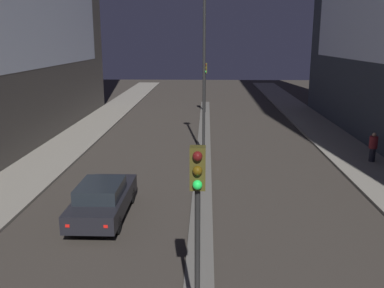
{
  "coord_description": "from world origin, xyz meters",
  "views": [
    {
      "loc": [
        0.18,
        -5.28,
        6.66
      ],
      "look_at": [
        -0.7,
        19.61,
        0.5
      ],
      "focal_mm": 40.0,
      "sensor_mm": 36.0,
      "label": 1
    }
  ],
  "objects_px": {
    "traffic_light_mid": "(205,76)",
    "pedestrian_on_right_sidewalk": "(373,147)",
    "car_left_lane": "(103,199)",
    "street_lamp": "(204,36)",
    "traffic_light_near": "(198,202)"
  },
  "relations": [
    {
      "from": "traffic_light_mid",
      "to": "pedestrian_on_right_sidewalk",
      "type": "xyz_separation_m",
      "value": [
        9.21,
        -15.5,
        -2.42
      ]
    },
    {
      "from": "car_left_lane",
      "to": "street_lamp",
      "type": "bearing_deg",
      "value": 67.01
    },
    {
      "from": "street_lamp",
      "to": "car_left_lane",
      "type": "distance_m",
      "value": 11.31
    },
    {
      "from": "traffic_light_mid",
      "to": "street_lamp",
      "type": "relative_size",
      "value": 0.47
    },
    {
      "from": "traffic_light_near",
      "to": "pedestrian_on_right_sidewalk",
      "type": "relative_size",
      "value": 2.74
    },
    {
      "from": "street_lamp",
      "to": "traffic_light_near",
      "type": "bearing_deg",
      "value": -90.0
    },
    {
      "from": "traffic_light_mid",
      "to": "street_lamp",
      "type": "height_order",
      "value": "street_lamp"
    },
    {
      "from": "traffic_light_near",
      "to": "car_left_lane",
      "type": "xyz_separation_m",
      "value": [
        -3.74,
        6.79,
        -2.63
      ]
    },
    {
      "from": "street_lamp",
      "to": "traffic_light_mid",
      "type": "bearing_deg",
      "value": 90.0
    },
    {
      "from": "street_lamp",
      "to": "car_left_lane",
      "type": "xyz_separation_m",
      "value": [
        -3.74,
        -8.82,
        -6.01
      ]
    },
    {
      "from": "car_left_lane",
      "to": "traffic_light_near",
      "type": "bearing_deg",
      "value": -61.15
    },
    {
      "from": "car_left_lane",
      "to": "pedestrian_on_right_sidewalk",
      "type": "distance_m",
      "value": 15.07
    },
    {
      "from": "traffic_light_mid",
      "to": "car_left_lane",
      "type": "distance_m",
      "value": 23.65
    },
    {
      "from": "traffic_light_mid",
      "to": "traffic_light_near",
      "type": "bearing_deg",
      "value": -90.0
    },
    {
      "from": "traffic_light_near",
      "to": "traffic_light_mid",
      "type": "distance_m",
      "value": 30.0
    }
  ]
}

